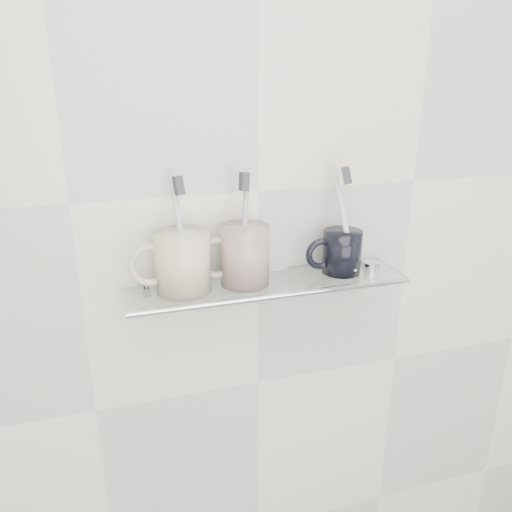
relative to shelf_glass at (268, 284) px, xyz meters
name	(u,v)px	position (x,y,z in m)	size (l,w,h in m)	color
wall_back	(258,191)	(0.00, 0.06, 0.15)	(2.50, 2.50, 0.00)	silver
shelf_glass	(268,284)	(0.00, 0.00, 0.00)	(0.50, 0.12, 0.01)	silver
shelf_rail	(279,296)	(0.00, -0.06, 0.00)	(0.01, 0.01, 0.50)	silver
bracket_left	(147,293)	(-0.21, 0.05, -0.01)	(0.02, 0.02, 0.03)	silver
bracket_right	(361,268)	(0.21, 0.05, -0.01)	(0.02, 0.02, 0.03)	silver
mug_left	(183,262)	(-0.15, 0.00, 0.06)	(0.09, 0.09, 0.10)	beige
mug_left_handle	(151,265)	(-0.20, 0.00, 0.06)	(0.07, 0.07, 0.01)	beige
toothbrush_left	(181,234)	(-0.15, 0.00, 0.10)	(0.01, 0.01, 0.19)	silver
bristles_left	(179,186)	(-0.15, 0.00, 0.19)	(0.01, 0.02, 0.03)	#35373C
mug_center	(245,255)	(-0.04, 0.00, 0.06)	(0.09, 0.09, 0.11)	silver
mug_center_handle	(217,258)	(-0.09, 0.00, 0.06)	(0.08, 0.08, 0.01)	silver
toothbrush_center	(245,228)	(-0.04, 0.00, 0.10)	(0.01, 0.01, 0.19)	#98A5B9
bristles_center	(244,182)	(-0.04, 0.00, 0.19)	(0.01, 0.02, 0.03)	#35373C
mug_right	(342,252)	(0.14, 0.00, 0.04)	(0.07, 0.07, 0.08)	black
mug_right_handle	(321,254)	(0.10, 0.00, 0.04)	(0.06, 0.06, 0.01)	black
toothbrush_right	(344,220)	(0.14, 0.00, 0.10)	(0.01, 0.01, 0.19)	white
bristles_right	(347,175)	(0.14, 0.00, 0.19)	(0.01, 0.02, 0.03)	#35373C
chrome_cap	(371,265)	(0.21, 0.00, 0.01)	(0.03, 0.03, 0.01)	silver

